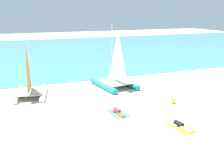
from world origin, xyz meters
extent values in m
plane|color=beige|center=(0.00, 10.00, 0.00)|extent=(120.00, 120.00, 0.00)
cube|color=#4C9EB7|center=(0.00, 30.65, 0.03)|extent=(120.00, 40.00, 0.05)
cylinder|color=teal|center=(0.30, 7.64, 0.25)|extent=(1.14, 4.32, 0.49)
cylinder|color=teal|center=(2.53, 7.99, 0.25)|extent=(1.14, 4.32, 0.49)
cube|color=silver|center=(1.45, 7.61, 0.52)|extent=(2.64, 3.06, 0.06)
cylinder|color=silver|center=(1.35, 8.22, 3.05)|extent=(0.10, 0.10, 5.11)
pyramid|color=white|center=(1.51, 7.22, 2.89)|extent=(0.40, 2.23, 4.29)
cylinder|color=white|center=(-6.80, 7.99, 0.21)|extent=(1.15, 3.77, 0.43)
cylinder|color=white|center=(-4.87, 7.61, 0.21)|extent=(1.15, 3.77, 0.43)
cube|color=silver|center=(-5.87, 7.62, 0.46)|extent=(2.40, 2.74, 0.05)
cylinder|color=silver|center=(-5.76, 8.15, 2.67)|extent=(0.09, 0.09, 4.48)
pyramid|color=orange|center=(-5.94, 7.28, 2.53)|extent=(0.43, 1.94, 3.76)
cube|color=#4CB266|center=(-0.72, 1.84, 0.01)|extent=(1.20, 1.96, 0.01)
cylinder|color=#D83372|center=(-0.73, 2.04, 0.16)|extent=(0.33, 0.64, 0.30)
sphere|color=#8C6647|center=(-0.75, 2.44, 0.16)|extent=(0.22, 0.22, 0.22)
cylinder|color=#8C6647|center=(-0.78, 1.38, 0.08)|extent=(0.18, 0.79, 0.14)
cylinder|color=#8C6647|center=(-0.60, 1.39, 0.08)|extent=(0.18, 0.79, 0.14)
cylinder|color=#8C6647|center=(-0.96, 2.18, 0.07)|extent=(0.12, 0.45, 0.10)
cylinder|color=#8C6647|center=(-0.52, 2.20, 0.07)|extent=(0.12, 0.45, 0.10)
cube|color=yellow|center=(1.90, -1.49, 0.01)|extent=(1.32, 2.02, 0.01)
cylinder|color=black|center=(1.87, -1.29, 0.16)|extent=(0.37, 0.65, 0.30)
sphere|color=beige|center=(1.82, -0.88, 0.16)|extent=(0.22, 0.22, 0.22)
cylinder|color=beige|center=(1.86, -1.95, 0.08)|extent=(0.23, 0.79, 0.14)
cylinder|color=beige|center=(2.04, -1.93, 0.08)|extent=(0.23, 0.79, 0.14)
cylinder|color=beige|center=(1.64, -1.16, 0.07)|extent=(0.15, 0.46, 0.10)
cylinder|color=beige|center=(2.07, -1.11, 0.07)|extent=(0.15, 0.46, 0.10)
sphere|color=yellow|center=(3.87, 2.18, 0.20)|extent=(0.41, 0.41, 0.41)
camera|label=1|loc=(-7.04, -12.86, 6.65)|focal=41.13mm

